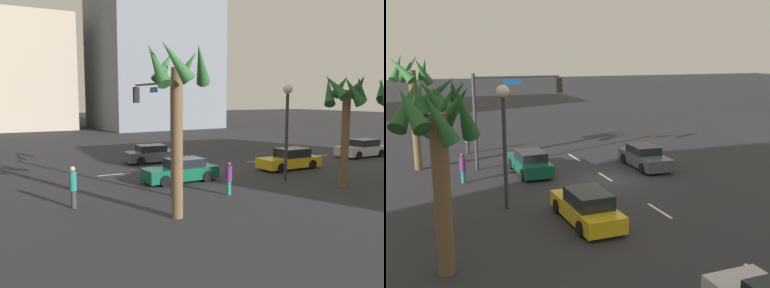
% 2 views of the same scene
% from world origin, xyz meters
% --- Properties ---
extents(ground_plane, '(220.00, 220.00, 0.00)m').
position_xyz_m(ground_plane, '(0.00, 0.00, 0.00)').
color(ground_plane, '#28282D').
extents(lane_stripe_1, '(1.93, 0.14, 0.01)m').
position_xyz_m(lane_stripe_1, '(-11.98, 0.00, 0.01)').
color(lane_stripe_1, silver).
rests_on(lane_stripe_1, ground_plane).
extents(lane_stripe_2, '(2.05, 0.14, 0.01)m').
position_xyz_m(lane_stripe_2, '(-5.50, 0.00, 0.01)').
color(lane_stripe_2, silver).
rests_on(lane_stripe_2, ground_plane).
extents(lane_stripe_3, '(1.88, 0.14, 0.01)m').
position_xyz_m(lane_stripe_3, '(0.49, 0.00, 0.01)').
color(lane_stripe_3, silver).
rests_on(lane_stripe_3, ground_plane).
extents(lane_stripe_4, '(2.15, 0.14, 0.01)m').
position_xyz_m(lane_stripe_4, '(5.70, 0.00, 0.01)').
color(lane_stripe_4, silver).
rests_on(lane_stripe_4, ground_plane).
extents(car_1, '(4.39, 1.90, 1.36)m').
position_xyz_m(car_1, '(2.86, 3.84, 0.63)').
color(car_1, '#0F5138').
rests_on(car_1, ground_plane).
extents(car_2, '(4.51, 1.89, 1.41)m').
position_xyz_m(car_2, '(-5.57, 3.58, 0.65)').
color(car_2, gold).
rests_on(car_2, ground_plane).
extents(car_3, '(4.33, 2.00, 1.35)m').
position_xyz_m(car_3, '(1.71, -3.24, 0.63)').
color(car_3, '#474C51').
rests_on(car_3, ground_plane).
extents(traffic_signal, '(0.32, 5.66, 5.85)m').
position_xyz_m(traffic_signal, '(4.69, 4.70, 4.02)').
color(traffic_signal, '#38383D').
rests_on(traffic_signal, ground_plane).
extents(streetlamp, '(0.56, 0.56, 5.65)m').
position_xyz_m(streetlamp, '(-2.75, 6.40, 4.00)').
color(streetlamp, '#2D2D33').
rests_on(streetlamp, ground_plane).
extents(pedestrian_0, '(0.38, 0.38, 1.88)m').
position_xyz_m(pedestrian_0, '(9.51, 6.66, 1.01)').
color(pedestrian_0, '#333338').
rests_on(pedestrian_0, ground_plane).
extents(pedestrian_1, '(0.44, 0.44, 1.67)m').
position_xyz_m(pedestrian_1, '(2.14, 7.79, 0.89)').
color(pedestrian_1, '#1E7266').
rests_on(pedestrian_1, ground_plane).
extents(palm_tree_0, '(2.87, 2.74, 7.08)m').
position_xyz_m(palm_tree_0, '(6.07, 10.10, 5.14)').
color(palm_tree_0, brown).
rests_on(palm_tree_0, ground_plane).
extents(palm_tree_1, '(2.56, 2.82, 6.31)m').
position_xyz_m(palm_tree_1, '(-8.08, 9.47, 4.41)').
color(palm_tree_1, brown).
rests_on(palm_tree_1, ground_plane).
extents(palm_tree_2, '(2.57, 2.70, 6.25)m').
position_xyz_m(palm_tree_2, '(-4.27, 9.23, 4.73)').
color(palm_tree_2, brown).
rests_on(palm_tree_2, ground_plane).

